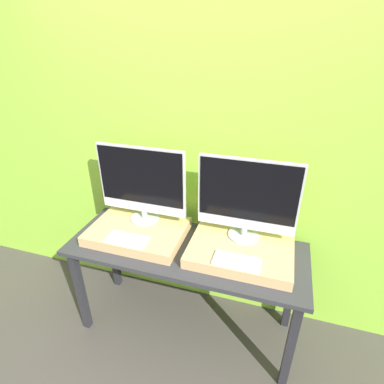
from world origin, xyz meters
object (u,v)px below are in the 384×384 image
at_px(keyboard_left, 127,239).
at_px(monitor_right, 247,198).
at_px(monitor_left, 142,183).
at_px(keyboard_right, 237,261).

height_order(keyboard_left, monitor_right, monitor_right).
distance_m(monitor_left, monitor_right, 0.70).
relative_size(monitor_right, keyboard_right, 2.25).
xyz_separation_m(monitor_right, keyboard_right, (0.00, -0.27, -0.27)).
bearing_deg(monitor_right, keyboard_left, -159.35).
distance_m(monitor_left, keyboard_left, 0.38).
bearing_deg(monitor_right, keyboard_right, -90.00).
relative_size(monitor_left, keyboard_left, 2.25).
bearing_deg(keyboard_right, monitor_left, 159.35).
bearing_deg(monitor_right, monitor_left, 180.00).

